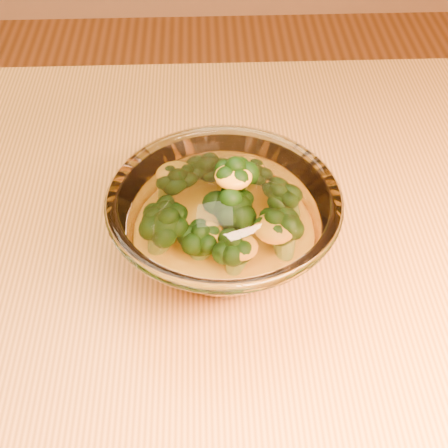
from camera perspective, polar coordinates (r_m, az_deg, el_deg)
The scene contains 4 objects.
table at distance 0.65m, azimuth -6.92°, elevation -12.31°, with size 1.20×0.80×0.75m.
glass_bowl at distance 0.56m, azimuth 0.00°, elevation -0.32°, with size 0.20×0.20×0.09m.
cheese_sauce at distance 0.57m, azimuth 0.00°, elevation -1.65°, with size 0.12×0.12×0.03m, color orange.
broccoli_heap at distance 0.56m, azimuth -0.26°, elevation 1.33°, with size 0.13×0.13×0.08m.
Camera 1 is at (0.06, -0.35, 1.20)m, focal length 50.00 mm.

